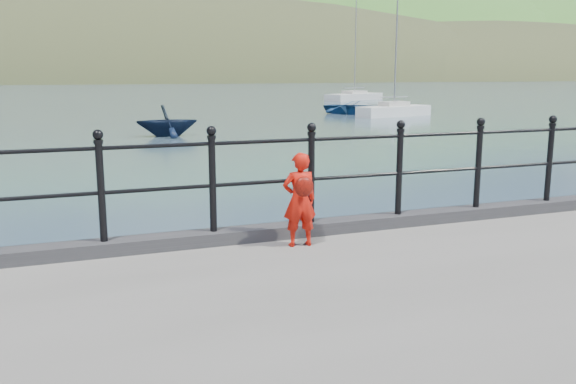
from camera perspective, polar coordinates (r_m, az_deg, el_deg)
name	(u,v)px	position (r m, az deg, el deg)	size (l,w,h in m)	color
ground	(261,314)	(7.66, -2.58, -11.33)	(600.00, 600.00, 0.00)	#2D4251
kerb	(264,232)	(7.17, -2.28, -3.81)	(60.00, 0.30, 0.15)	#28282B
railing	(263,170)	(7.02, -2.33, 2.11)	(18.11, 0.11, 1.20)	black
far_shore	(167,137)	(250.76, -11.22, 5.09)	(830.00, 200.00, 156.00)	#333A21
child	(300,199)	(6.78, 1.10, -0.66)	(0.40, 0.32, 1.06)	red
launch_blue	(356,107)	(43.89, 6.35, 7.88)	(3.30, 4.62, 0.96)	navy
launch_navy	(167,121)	(28.87, -11.25, 6.56)	(2.37, 2.75, 1.45)	black
sailboat_far	(354,97)	(66.01, 6.22, 8.83)	(7.87, 5.56, 10.92)	silver
sailboat_near	(394,111)	(41.96, 9.88, 7.45)	(5.76, 2.86, 7.73)	white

